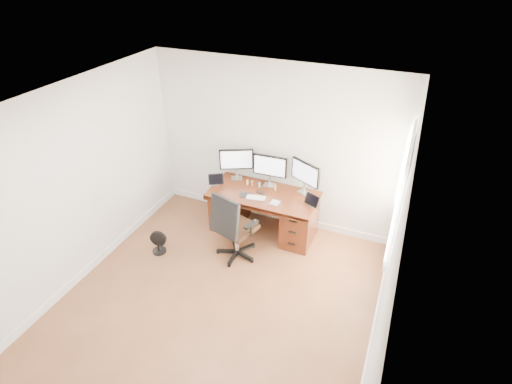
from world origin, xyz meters
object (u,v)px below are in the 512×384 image
at_px(desk, 264,211).
at_px(keyboard, 256,198).
at_px(monitor_center, 270,167).
at_px(office_chair, 234,237).
at_px(floor_fan, 158,243).

bearing_deg(desk, keyboard, -105.20).
height_order(monitor_center, keyboard, monitor_center).
xyz_separation_m(office_chair, monitor_center, (0.17, 0.99, 0.72)).
bearing_deg(floor_fan, office_chair, 6.81).
height_order(office_chair, floor_fan, office_chair).
xyz_separation_m(floor_fan, keyboard, (1.24, 0.92, 0.58)).
bearing_deg(office_chair, floor_fan, -145.37).
distance_m(desk, keyboard, 0.41).
xyz_separation_m(desk, office_chair, (-0.17, -0.76, -0.03)).
relative_size(monitor_center, keyboard, 1.86).
xyz_separation_m(floor_fan, monitor_center, (1.30, 1.36, 0.91)).
relative_size(desk, keyboard, 5.75).
bearing_deg(office_chair, keyboard, 94.53).
height_order(floor_fan, monitor_center, monitor_center).
height_order(desk, floor_fan, desk).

